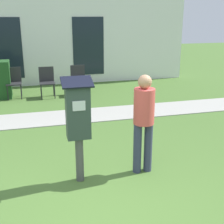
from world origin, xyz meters
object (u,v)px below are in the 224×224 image
at_px(outdoor_chair_left, 14,80).
at_px(outdoor_chair_right, 78,78).
at_px(parking_meter, 78,117).
at_px(outdoor_chair_middle, 47,80).
at_px(person_standing, 144,117).

distance_m(outdoor_chair_left, outdoor_chair_right, 1.92).
bearing_deg(outdoor_chair_right, parking_meter, -94.91).
distance_m(parking_meter, outdoor_chair_right, 5.27).
bearing_deg(parking_meter, outdoor_chair_middle, 91.71).
height_order(outdoor_chair_middle, outdoor_chair_right, same).
xyz_separation_m(outdoor_chair_middle, outdoor_chair_right, (0.96, 0.05, 0.00)).
xyz_separation_m(parking_meter, person_standing, (1.01, 0.02, -0.09)).
height_order(person_standing, outdoor_chair_right, person_standing).
relative_size(parking_meter, outdoor_chair_right, 1.77).
relative_size(parking_meter, outdoor_chair_left, 1.77).
height_order(outdoor_chair_left, outdoor_chair_middle, same).
height_order(parking_meter, person_standing, parking_meter).
bearing_deg(parking_meter, outdoor_chair_left, 101.79).
xyz_separation_m(person_standing, outdoor_chair_middle, (-1.17, 5.12, -0.40)).
height_order(parking_meter, outdoor_chair_left, parking_meter).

